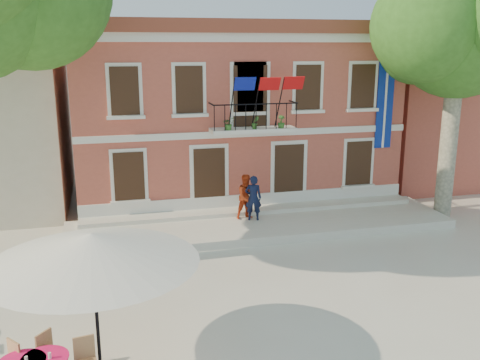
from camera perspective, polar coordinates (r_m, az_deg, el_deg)
name	(u,v)px	position (r m, az deg, el deg)	size (l,w,h in m)	color
ground	(237,285)	(15.36, -0.34, -11.11)	(90.00, 90.00, 0.00)	beige
main_building	(227,109)	(24.23, -1.44, 7.57)	(13.50, 9.59, 7.50)	#BE5644
neighbor_east	(446,111)	(30.18, 21.09, 6.87)	(9.40, 9.40, 6.40)	#BE5644
terrace	(261,225)	(19.73, 2.24, -4.80)	(14.00, 3.40, 0.30)	silver
plane_tree_east	(459,35)	(21.70, 22.33, 14.14)	(4.80, 4.80, 9.43)	#A59E84
patio_umbrella	(92,249)	(10.74, -15.52, -7.07)	(4.14, 4.14, 3.08)	black
pedestrian_navy	(253,198)	(19.56, 1.42, -1.93)	(0.61, 0.40, 1.68)	#0F1633
pedestrian_orange	(247,197)	(19.73, 0.74, -1.79)	(0.81, 0.63, 1.68)	red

